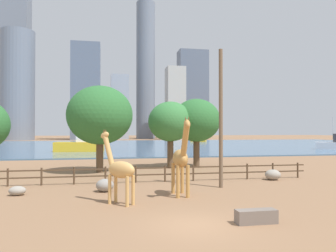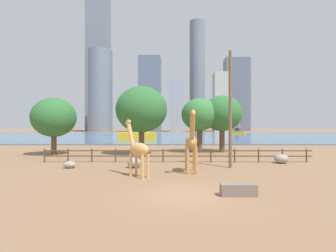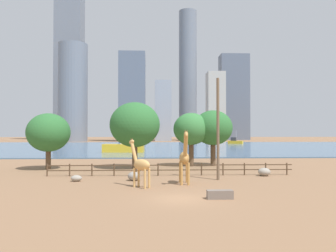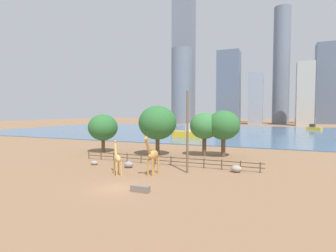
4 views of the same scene
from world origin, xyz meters
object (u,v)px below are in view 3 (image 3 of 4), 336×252
utility_pole (218,129)px  boulder_small (76,178)px  feeding_trough (220,194)px  boat_sailboat (125,146)px  giraffe_tall (184,158)px  boulder_by_pole (264,172)px  boat_ferry (235,142)px  boulder_near_fence (134,176)px  tree_right_tall (191,129)px  giraffe_companion (141,164)px  tree_center_broad (48,133)px  tree_left_large (213,128)px  tree_left_small (135,125)px

utility_pole → boulder_small: bearing=-178.7°
feeding_trough → boat_sailboat: size_ratio=0.20×
giraffe_tall → boulder_by_pole: giraffe_tall is taller
giraffe_tall → feeding_trough: size_ratio=2.70×
boat_ferry → boulder_near_fence: bearing=-80.2°
boulder_by_pole → tree_right_tall: size_ratio=0.18×
giraffe_companion → tree_right_tall: bearing=-66.9°
boulder_by_pole → feeding_trough: size_ratio=0.72×
boulder_by_pole → boulder_small: bearing=-171.3°
boulder_by_pole → tree_right_tall: tree_right_tall is taller
giraffe_tall → tree_center_broad: bearing=-126.9°
boulder_near_fence → tree_center_broad: bearing=138.8°
tree_left_large → tree_left_small: 10.93m
boulder_near_fence → boat_sailboat: size_ratio=0.13×
tree_left_small → boat_sailboat: (-3.92, 30.33, -4.01)m
feeding_trough → tree_left_large: bearing=80.7°
tree_left_small → boat_ferry: size_ratio=1.47×
giraffe_tall → tree_center_broad: (-15.73, 12.09, 2.24)m
giraffe_tall → tree_left_large: (5.43, 15.56, 2.87)m
tree_left_large → boat_sailboat: (-14.46, 27.45, -3.65)m
utility_pole → tree_center_broad: (-19.23, 9.67, -0.40)m
boat_ferry → utility_pole: bearing=-75.5°
boat_sailboat → giraffe_tall: bearing=106.7°
giraffe_companion → boulder_by_pole: bearing=-109.2°
giraffe_tall → boat_sailboat: (-9.02, 43.01, -0.78)m
utility_pole → feeding_trough: utility_pole is taller
boulder_small → tree_left_large: size_ratio=0.14×
boulder_by_pole → tree_left_small: size_ratio=0.15×
boulder_small → tree_left_small: tree_left_small is taller
tree_left_small → boat_ferry: (33.13, 80.07, -4.51)m
boulder_by_pole → boat_sailboat: boat_sailboat is taller
utility_pole → boat_ferry: size_ratio=1.73×
boulder_near_fence → boulder_small: 5.38m
feeding_trough → tree_center_broad: size_ratio=0.26×
feeding_trough → boat_sailboat: (-10.87, 49.47, 1.23)m
tree_left_small → giraffe_tall: bearing=-68.1°
boulder_small → boat_ferry: (38.00, 90.64, 0.73)m
boulder_small → boat_ferry: boat_ferry is taller
boulder_by_pole → giraffe_tall: bearing=-150.6°
boulder_small → boat_sailboat: size_ratio=0.11×
boulder_near_fence → utility_pole: bearing=0.5°
boulder_by_pole → tree_center_broad: 25.98m
boat_ferry → boat_sailboat: boat_sailboat is taller
giraffe_companion → boat_sailboat: bearing=-39.8°
boulder_near_fence → tree_right_tall: tree_right_tall is taller
tree_left_small → boat_ferry: 86.77m
giraffe_tall → feeding_trough: bearing=16.6°
boulder_near_fence → tree_left_small: bearing=92.8°
tree_center_broad → boat_ferry: (43.75, 80.66, -3.52)m
giraffe_companion → boat_ferry: size_ratio=0.72×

